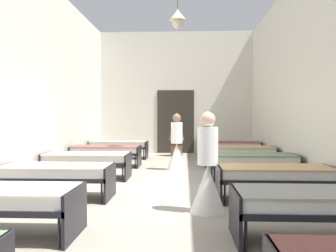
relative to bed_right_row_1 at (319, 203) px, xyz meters
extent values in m
cube|color=#9E9384|center=(-1.85, 2.85, -0.49)|extent=(6.40, 13.80, 0.10)
cube|color=silver|center=(-1.85, 9.55, 1.88)|extent=(6.20, 0.20, 4.64)
cube|color=silver|center=(-4.85, 2.85, 1.88)|extent=(0.20, 13.20, 4.64)
cube|color=silver|center=(1.15, 2.85, 1.88)|extent=(0.20, 13.20, 4.64)
cube|color=#2D2823|center=(-1.85, 9.43, 0.76)|extent=(1.40, 0.06, 2.40)
cylinder|color=brown|center=(-1.69, 5.16, 3.97)|extent=(0.02, 0.02, 0.45)
cone|color=beige|center=(-1.69, 5.16, 3.60)|extent=(0.44, 0.44, 0.28)
sphere|color=beige|center=(-1.69, 5.16, 3.38)|extent=(0.28, 0.28, 0.28)
cylinder|color=black|center=(-2.83, -0.36, -0.27)|extent=(0.03, 0.03, 0.34)
cylinder|color=black|center=(-2.83, 0.36, -0.27)|extent=(0.03, 0.03, 0.34)
cube|color=black|center=(-2.77, 0.00, -0.15)|extent=(0.04, 0.84, 0.57)
cylinder|color=black|center=(-0.87, -0.36, -0.27)|extent=(0.03, 0.03, 0.34)
cylinder|color=black|center=(-0.87, 0.36, -0.27)|extent=(0.03, 0.03, 0.34)
cube|color=black|center=(0.00, 0.00, -0.06)|extent=(1.90, 0.84, 0.07)
cube|color=black|center=(-0.93, 0.00, -0.15)|extent=(0.04, 0.84, 0.57)
cube|color=white|center=(0.00, 0.00, 0.04)|extent=(1.82, 0.78, 0.14)
cube|color=#9E9E93|center=(0.00, 0.00, 0.12)|extent=(1.86, 0.82, 0.02)
cylinder|color=black|center=(-4.57, 2.26, -0.27)|extent=(0.03, 0.03, 0.34)
cylinder|color=black|center=(-2.83, 1.54, -0.27)|extent=(0.03, 0.03, 0.34)
cylinder|color=black|center=(-2.83, 2.26, -0.27)|extent=(0.03, 0.03, 0.34)
cube|color=black|center=(-3.70, 1.90, -0.06)|extent=(1.90, 0.84, 0.07)
cube|color=black|center=(-4.63, 1.90, -0.15)|extent=(0.04, 0.84, 0.57)
cube|color=black|center=(-2.77, 1.90, -0.15)|extent=(0.04, 0.84, 0.57)
cube|color=white|center=(-3.70, 1.90, 0.04)|extent=(1.82, 0.78, 0.14)
cube|color=beige|center=(-3.70, 1.90, 0.12)|extent=(1.86, 0.82, 0.02)
cylinder|color=black|center=(-0.87, 1.54, -0.27)|extent=(0.03, 0.03, 0.34)
cylinder|color=black|center=(-0.87, 2.26, -0.27)|extent=(0.03, 0.03, 0.34)
cylinder|color=black|center=(0.87, 2.26, -0.27)|extent=(0.03, 0.03, 0.34)
cube|color=black|center=(0.00, 1.90, -0.06)|extent=(1.90, 0.84, 0.07)
cube|color=black|center=(-0.93, 1.90, -0.15)|extent=(0.04, 0.84, 0.57)
cube|color=black|center=(0.93, 1.90, -0.15)|extent=(0.04, 0.84, 0.57)
cube|color=white|center=(0.00, 1.90, 0.04)|extent=(1.82, 0.78, 0.14)
cube|color=tan|center=(0.00, 1.90, 0.12)|extent=(1.86, 0.82, 0.02)
cylinder|color=black|center=(-4.57, 3.44, -0.27)|extent=(0.03, 0.03, 0.34)
cylinder|color=black|center=(-4.57, 4.16, -0.27)|extent=(0.03, 0.03, 0.34)
cylinder|color=black|center=(-2.83, 3.44, -0.27)|extent=(0.03, 0.03, 0.34)
cylinder|color=black|center=(-2.83, 4.16, -0.27)|extent=(0.03, 0.03, 0.34)
cube|color=black|center=(-3.70, 3.80, -0.06)|extent=(1.90, 0.84, 0.07)
cube|color=black|center=(-4.63, 3.80, -0.15)|extent=(0.04, 0.84, 0.57)
cube|color=black|center=(-2.77, 3.80, -0.15)|extent=(0.04, 0.84, 0.57)
cube|color=silver|center=(-3.70, 3.80, 0.04)|extent=(1.82, 0.78, 0.14)
cube|color=beige|center=(-3.70, 3.80, 0.12)|extent=(1.86, 0.82, 0.02)
cylinder|color=black|center=(-0.87, 3.44, -0.27)|extent=(0.03, 0.03, 0.34)
cylinder|color=black|center=(-0.87, 4.16, -0.27)|extent=(0.03, 0.03, 0.34)
cylinder|color=black|center=(0.87, 3.44, -0.27)|extent=(0.03, 0.03, 0.34)
cylinder|color=black|center=(0.87, 4.16, -0.27)|extent=(0.03, 0.03, 0.34)
cube|color=black|center=(0.00, 3.80, -0.06)|extent=(1.90, 0.84, 0.07)
cube|color=black|center=(-0.93, 3.80, -0.15)|extent=(0.04, 0.84, 0.57)
cube|color=black|center=(0.93, 3.80, -0.15)|extent=(0.04, 0.84, 0.57)
cube|color=silver|center=(0.00, 3.80, 0.04)|extent=(1.82, 0.78, 0.14)
cube|color=slate|center=(0.00, 3.80, 0.12)|extent=(1.86, 0.82, 0.02)
cylinder|color=black|center=(-4.57, 5.34, -0.27)|extent=(0.03, 0.03, 0.34)
cylinder|color=black|center=(-4.57, 6.06, -0.27)|extent=(0.03, 0.03, 0.34)
cylinder|color=black|center=(-2.83, 5.34, -0.27)|extent=(0.03, 0.03, 0.34)
cylinder|color=black|center=(-2.83, 6.06, -0.27)|extent=(0.03, 0.03, 0.34)
cube|color=black|center=(-3.70, 5.70, -0.06)|extent=(1.90, 0.84, 0.07)
cube|color=black|center=(-4.63, 5.70, -0.15)|extent=(0.04, 0.84, 0.57)
cube|color=black|center=(-2.77, 5.70, -0.15)|extent=(0.04, 0.84, 0.57)
cube|color=silver|center=(-3.70, 5.70, 0.04)|extent=(1.82, 0.78, 0.14)
cube|color=#8C4C47|center=(-3.70, 5.70, 0.12)|extent=(1.86, 0.82, 0.02)
cylinder|color=black|center=(-0.87, 5.34, -0.27)|extent=(0.03, 0.03, 0.34)
cylinder|color=black|center=(-0.87, 6.06, -0.27)|extent=(0.03, 0.03, 0.34)
cylinder|color=black|center=(0.87, 5.34, -0.27)|extent=(0.03, 0.03, 0.34)
cylinder|color=black|center=(0.87, 6.06, -0.27)|extent=(0.03, 0.03, 0.34)
cube|color=black|center=(0.00, 5.70, -0.06)|extent=(1.90, 0.84, 0.07)
cube|color=black|center=(-0.93, 5.70, -0.15)|extent=(0.04, 0.84, 0.57)
cube|color=black|center=(0.93, 5.70, -0.15)|extent=(0.04, 0.84, 0.57)
cube|color=silver|center=(0.00, 5.70, 0.04)|extent=(1.82, 0.78, 0.14)
cube|color=tan|center=(0.00, 5.70, 0.12)|extent=(1.86, 0.82, 0.02)
cylinder|color=black|center=(-4.57, 7.24, -0.27)|extent=(0.03, 0.03, 0.34)
cylinder|color=black|center=(-4.57, 7.96, -0.27)|extent=(0.03, 0.03, 0.34)
cylinder|color=black|center=(-2.83, 7.24, -0.27)|extent=(0.03, 0.03, 0.34)
cylinder|color=black|center=(-2.83, 7.96, -0.27)|extent=(0.03, 0.03, 0.34)
cube|color=black|center=(-3.70, 7.60, -0.06)|extent=(1.90, 0.84, 0.07)
cube|color=black|center=(-4.63, 7.60, -0.15)|extent=(0.04, 0.84, 0.57)
cube|color=black|center=(-2.77, 7.60, -0.15)|extent=(0.04, 0.84, 0.57)
cube|color=white|center=(-3.70, 7.60, 0.04)|extent=(1.82, 0.78, 0.14)
cube|color=#9E9E93|center=(-3.70, 7.60, 0.12)|extent=(1.86, 0.82, 0.02)
cylinder|color=black|center=(-0.87, 7.24, -0.27)|extent=(0.03, 0.03, 0.34)
cylinder|color=black|center=(-0.87, 7.96, -0.27)|extent=(0.03, 0.03, 0.34)
cylinder|color=black|center=(0.87, 7.24, -0.27)|extent=(0.03, 0.03, 0.34)
cylinder|color=black|center=(0.87, 7.96, -0.27)|extent=(0.03, 0.03, 0.34)
cube|color=black|center=(0.00, 7.60, -0.06)|extent=(1.90, 0.84, 0.07)
cube|color=black|center=(-0.93, 7.60, -0.15)|extent=(0.04, 0.84, 0.57)
cube|color=black|center=(0.93, 7.60, -0.15)|extent=(0.04, 0.84, 0.57)
cube|color=white|center=(0.00, 7.60, 0.04)|extent=(1.82, 0.78, 0.14)
cube|color=#8C4C47|center=(0.00, 7.60, 0.12)|extent=(1.86, 0.82, 0.02)
cone|color=white|center=(-1.71, 5.14, -0.09)|extent=(0.52, 0.52, 0.70)
cylinder|color=white|center=(-1.71, 5.14, 0.54)|extent=(0.30, 0.30, 0.55)
sphere|color=#846047|center=(-1.71, 5.14, 0.92)|extent=(0.22, 0.22, 0.22)
cone|color=white|center=(-1.71, 5.14, 1.00)|extent=(0.18, 0.18, 0.10)
cone|color=white|center=(-1.16, 1.14, -0.09)|extent=(0.52, 0.52, 0.70)
cylinder|color=white|center=(-1.16, 1.14, 0.54)|extent=(0.30, 0.30, 0.55)
sphere|color=beige|center=(-1.16, 1.14, 0.92)|extent=(0.22, 0.22, 0.22)
cone|color=white|center=(-1.16, 1.14, 1.00)|extent=(0.18, 0.18, 0.10)
cylinder|color=brown|center=(-1.79, 8.40, -0.26)|extent=(0.40, 0.40, 0.36)
cylinder|color=brown|center=(-1.79, 8.40, 0.02)|extent=(0.06, 0.06, 0.20)
cone|color=#2D6633|center=(-1.79, 8.40, 0.57)|extent=(0.56, 0.56, 0.88)
camera|label=1|loc=(-1.50, -3.98, 0.97)|focal=37.50mm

